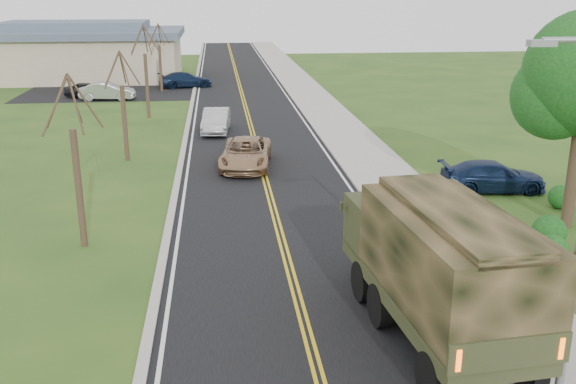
{
  "coord_description": "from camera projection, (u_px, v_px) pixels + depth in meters",
  "views": [
    {
      "loc": [
        -2.16,
        -11.74,
        8.67
      ],
      "look_at": [
        0.24,
        9.84,
        1.8
      ],
      "focal_mm": 40.0,
      "sensor_mm": 36.0,
      "label": 1
    }
  ],
  "objects": [
    {
      "name": "road",
      "position": [
        244.0,
        102.0,
        51.87
      ],
      "size": [
        8.0,
        120.0,
        0.01
      ],
      "primitive_type": "cube",
      "color": "black",
      "rests_on": "ground"
    },
    {
      "name": "sidewalk_right",
      "position": [
        316.0,
        100.0,
        52.48
      ],
      "size": [
        3.2,
        120.0,
        0.1
      ],
      "primitive_type": "cube",
      "color": "#9E998E",
      "rests_on": "ground"
    },
    {
      "name": "bare_tree_b",
      "position": [
        124.0,
        114.0,
        33.33
      ],
      "size": [
        1.83,
        2.14,
        5.73
      ],
      "color": "#38281C",
      "rests_on": "ground"
    },
    {
      "name": "curb_right",
      "position": [
        295.0,
        100.0,
        52.29
      ],
      "size": [
        0.3,
        120.0,
        0.12
      ],
      "primitive_type": "cube",
      "color": "#9E998E",
      "rests_on": "ground"
    },
    {
      "name": "sedan_silver",
      "position": [
        216.0,
        121.0,
        40.52
      ],
      "size": [
        1.93,
        4.61,
        1.48
      ],
      "primitive_type": "imported",
      "rotation": [
        0.0,
        0.0,
        -0.08
      ],
      "color": "#B6B7BC",
      "rests_on": "ground"
    },
    {
      "name": "lot_car_silver",
      "position": [
        107.0,
        91.0,
        52.38
      ],
      "size": [
        4.49,
        1.82,
        1.45
      ],
      "primitive_type": "imported",
      "rotation": [
        0.0,
        0.0,
        1.51
      ],
      "color": "#A9A9AE",
      "rests_on": "ground"
    },
    {
      "name": "curb_left",
      "position": [
        192.0,
        102.0,
        51.42
      ],
      "size": [
        0.3,
        120.0,
        0.1
      ],
      "primitive_type": "cube",
      "color": "#9E998E",
      "rests_on": "ground"
    },
    {
      "name": "bare_tree_a",
      "position": [
        77.0,
        175.0,
        21.92
      ],
      "size": [
        1.93,
        2.26,
        6.08
      ],
      "color": "#38281C",
      "rests_on": "ground"
    },
    {
      "name": "pickup_navy",
      "position": [
        493.0,
        176.0,
        28.68
      ],
      "size": [
        4.79,
        2.17,
        1.36
      ],
      "primitive_type": "imported",
      "rotation": [
        0.0,
        0.0,
        1.51
      ],
      "color": "#101E3C",
      "rests_on": "ground"
    },
    {
      "name": "military_truck",
      "position": [
        438.0,
        260.0,
        16.09
      ],
      "size": [
        3.32,
        7.83,
        3.8
      ],
      "rotation": [
        0.0,
        0.0,
        0.09
      ],
      "color": "black",
      "rests_on": "ground"
    },
    {
      "name": "lot_car_navy",
      "position": [
        185.0,
        80.0,
        59.17
      ],
      "size": [
        5.2,
        3.06,
        1.41
      ],
      "primitive_type": "imported",
      "rotation": [
        0.0,
        0.0,
        1.81
      ],
      "color": "#0E1C34",
      "rests_on": "ground"
    },
    {
      "name": "commercial_building",
      "position": [
        77.0,
        52.0,
        64.51
      ],
      "size": [
        25.5,
        21.5,
        5.65
      ],
      "color": "tan",
      "rests_on": "ground"
    },
    {
      "name": "suv_champagne",
      "position": [
        246.0,
        153.0,
        32.53
      ],
      "size": [
        3.06,
        5.51,
        1.46
      ],
      "primitive_type": "imported",
      "rotation": [
        0.0,
        0.0,
        -0.13
      ],
      "color": "#A27D5C",
      "rests_on": "ground"
    },
    {
      "name": "lot_car_dark",
      "position": [
        88.0,
        90.0,
        53.34
      ],
      "size": [
        4.15,
        2.64,
        1.32
      ],
      "primitive_type": "imported",
      "rotation": [
        0.0,
        0.0,
        1.27
      ],
      "color": "black",
      "rests_on": "ground"
    },
    {
      "name": "bare_tree_d",
      "position": [
        160.0,
        63.0,
        56.05
      ],
      "size": [
        1.88,
        2.2,
        5.91
      ],
      "color": "#38281C",
      "rests_on": "ground"
    },
    {
      "name": "bare_tree_c",
      "position": [
        146.0,
        78.0,
        44.61
      ],
      "size": [
        2.04,
        2.39,
        6.42
      ],
      "color": "#38281C",
      "rests_on": "ground"
    }
  ]
}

